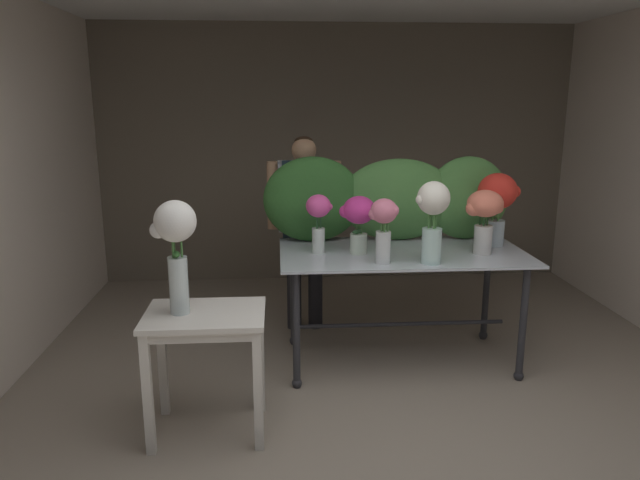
% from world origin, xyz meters
% --- Properties ---
extents(ground_plane, '(8.76, 8.76, 0.00)m').
position_xyz_m(ground_plane, '(0.00, 1.99, 0.00)').
color(ground_plane, gray).
extents(wall_back, '(5.04, 0.12, 2.66)m').
position_xyz_m(wall_back, '(0.00, 3.98, 1.33)').
color(wall_back, '#706656').
rests_on(wall_back, ground).
extents(wall_left, '(0.12, 4.10, 2.66)m').
position_xyz_m(wall_left, '(-2.52, 1.99, 1.33)').
color(wall_left, beige).
rests_on(wall_left, ground).
extents(display_table_glass, '(1.75, 0.93, 0.86)m').
position_xyz_m(display_table_glass, '(0.26, 1.75, 0.72)').
color(display_table_glass, silver).
rests_on(display_table_glass, ground).
extents(side_table_white, '(0.68, 0.51, 0.74)m').
position_xyz_m(side_table_white, '(-1.04, 0.89, 0.63)').
color(side_table_white, silver).
rests_on(side_table_white, ground).
extents(florist, '(0.60, 0.24, 1.62)m').
position_xyz_m(florist, '(-0.40, 2.46, 1.00)').
color(florist, '#232328').
rests_on(florist, ground).
extents(foliage_backdrop, '(1.88, 0.26, 0.65)m').
position_xyz_m(foliage_backdrop, '(0.21, 2.09, 1.17)').
color(foliage_backdrop, '#2D6028').
rests_on(foliage_backdrop, display_table_glass).
extents(vase_rosy_ranunculus, '(0.20, 0.18, 0.44)m').
position_xyz_m(vase_rosy_ranunculus, '(0.07, 1.44, 1.12)').
color(vase_rosy_ranunculus, silver).
rests_on(vase_rosy_ranunculus, display_table_glass).
extents(vase_ivory_dahlias, '(0.23, 0.21, 0.55)m').
position_xyz_m(vase_ivory_dahlias, '(0.39, 1.41, 1.17)').
color(vase_ivory_dahlias, silver).
rests_on(vase_ivory_dahlias, display_table_glass).
extents(vase_fuchsia_carnations, '(0.19, 0.17, 0.42)m').
position_xyz_m(vase_fuchsia_carnations, '(-0.34, 1.74, 1.11)').
color(vase_fuchsia_carnations, silver).
rests_on(vase_fuchsia_carnations, display_table_glass).
extents(vase_magenta_lilies, '(0.25, 0.23, 0.41)m').
position_xyz_m(vase_magenta_lilies, '(-0.06, 1.71, 1.11)').
color(vase_magenta_lilies, silver).
rests_on(vase_magenta_lilies, display_table_glass).
extents(vase_coral_tulips, '(0.27, 0.25, 0.45)m').
position_xyz_m(vase_coral_tulips, '(0.81, 1.63, 1.14)').
color(vase_coral_tulips, silver).
rests_on(vase_coral_tulips, display_table_glass).
extents(vase_scarlet_freesia, '(0.33, 0.28, 0.54)m').
position_xyz_m(vase_scarlet_freesia, '(0.98, 1.87, 1.20)').
color(vase_scarlet_freesia, silver).
rests_on(vase_scarlet_freesia, display_table_glass).
extents(vase_white_roses_tall, '(0.25, 0.23, 0.64)m').
position_xyz_m(vase_white_roses_tall, '(-1.18, 0.89, 1.15)').
color(vase_white_roses_tall, silver).
rests_on(vase_white_roses_tall, side_table_white).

